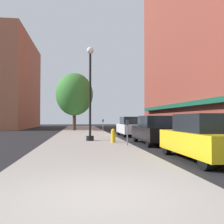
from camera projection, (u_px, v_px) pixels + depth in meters
ground_plane at (128, 135)px, 22.73m from camera, size 90.00×90.00×0.00m
sidewalk_slab at (83, 134)px, 23.20m from camera, size 4.80×50.00×0.12m
building_right_brick at (215, 4)px, 28.53m from camera, size 6.80×40.00×29.32m
building_far_background at (12, 84)px, 39.78m from camera, size 6.80×18.00×14.19m
lamppost at (90, 91)px, 15.62m from camera, size 0.48×0.48×5.90m
fire_hydrant at (113, 135)px, 14.42m from camera, size 0.33×0.26×0.79m
parking_meter_near at (127, 129)px, 12.73m from camera, size 0.14×0.09×1.31m
parking_meter_far at (103, 124)px, 25.79m from camera, size 0.14×0.09×1.31m
tree_near at (74, 94)px, 29.85m from camera, size 4.42×4.42×6.85m
car_yellow at (204, 138)px, 8.84m from camera, size 1.80×4.30×1.66m
car_black at (155, 130)px, 14.61m from camera, size 1.80×4.30×1.66m
car_white at (130, 127)px, 21.52m from camera, size 1.80×4.30×1.66m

